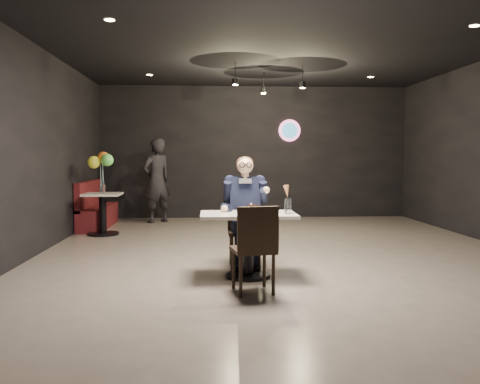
{
  "coord_description": "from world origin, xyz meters",
  "views": [
    {
      "loc": [
        -1.05,
        -7.13,
        1.4
      ],
      "look_at": [
        -0.66,
        -0.71,
        0.95
      ],
      "focal_mm": 38.0,
      "sensor_mm": 36.0,
      "label": 1
    }
  ],
  "objects": [
    {
      "name": "wall_sign",
      "position": [
        0.8,
        4.47,
        2.0
      ],
      "size": [
        0.5,
        0.06,
        0.5
      ],
      "primitive_type": null,
      "color": "pink",
      "rests_on": "floor"
    },
    {
      "name": "pendant_lights",
      "position": [
        0.0,
        2.0,
        2.88
      ],
      "size": [
        1.4,
        1.2,
        0.36
      ],
      "primitive_type": "cube",
      "color": "black",
      "rests_on": "floor"
    },
    {
      "name": "side_table",
      "position": [
        -2.95,
        2.04,
        0.4
      ],
      "size": [
        0.64,
        0.64,
        0.8
      ],
      "primitive_type": "cube",
      "color": "silver",
      "rests_on": "floor"
    },
    {
      "name": "seated_man",
      "position": [
        -0.6,
        -0.76,
        0.72
      ],
      "size": [
        0.6,
        0.8,
        1.44
      ],
      "primitive_type": "cube",
      "color": "black",
      "rests_on": "floor"
    },
    {
      "name": "sundae_glass",
      "position": [
        -0.15,
        -1.39,
        0.84
      ],
      "size": [
        0.08,
        0.08,
        0.18
      ],
      "primitive_type": "cylinder",
      "color": "silver",
      "rests_on": "main_table"
    },
    {
      "name": "cake_slice",
      "position": [
        -0.55,
        -1.39,
        0.8
      ],
      "size": [
        0.14,
        0.13,
        0.08
      ],
      "primitive_type": "cube",
      "rotation": [
        0.0,
        0.0,
        0.35
      ],
      "color": "black",
      "rests_on": "dessert_plate"
    },
    {
      "name": "floor",
      "position": [
        0.0,
        0.0,
        0.0
      ],
      "size": [
        9.0,
        9.0,
        0.0
      ],
      "primitive_type": "plane",
      "color": "gray",
      "rests_on": "ground"
    },
    {
      "name": "dessert_plate",
      "position": [
        -0.51,
        -1.37,
        0.76
      ],
      "size": [
        0.2,
        0.2,
        0.01
      ],
      "primitive_type": "cylinder",
      "color": "white",
      "rests_on": "main_table"
    },
    {
      "name": "booth_bench",
      "position": [
        -3.25,
        3.04,
        0.46
      ],
      "size": [
        0.46,
        1.84,
        0.92
      ],
      "primitive_type": "cube",
      "color": "#410E17",
      "rests_on": "floor"
    },
    {
      "name": "passerby",
      "position": [
        -2.16,
        3.71,
        0.9
      ],
      "size": [
        0.78,
        0.74,
        1.79
      ],
      "primitive_type": "imported",
      "rotation": [
        0.0,
        0.0,
        3.8
      ],
      "color": "black",
      "rests_on": "floor"
    },
    {
      "name": "balloon_bunch",
      "position": [
        -2.95,
        2.04,
        1.23
      ],
      "size": [
        0.4,
        0.4,
        0.66
      ],
      "primitive_type": "cube",
      "color": "#F7FF35",
      "rests_on": "balloon_vase"
    },
    {
      "name": "chair_far",
      "position": [
        -0.6,
        -0.76,
        0.46
      ],
      "size": [
        0.42,
        0.46,
        0.92
      ],
      "primitive_type": "cube",
      "color": "black",
      "rests_on": "floor"
    },
    {
      "name": "wafer_cone",
      "position": [
        -0.15,
        -1.35,
        1.0
      ],
      "size": [
        0.09,
        0.09,
        0.14
      ],
      "primitive_type": "cone",
      "rotation": [
        0.0,
        0.0,
        0.26
      ],
      "color": "tan",
      "rests_on": "sundae_glass"
    },
    {
      "name": "main_table",
      "position": [
        -0.6,
        -1.31,
        0.38
      ],
      "size": [
        1.1,
        0.7,
        0.75
      ],
      "primitive_type": "cube",
      "color": "silver",
      "rests_on": "floor"
    },
    {
      "name": "balloon_vase",
      "position": [
        -2.95,
        2.04,
        0.83
      ],
      "size": [
        0.1,
        0.1,
        0.15
      ],
      "primitive_type": "cylinder",
      "color": "silver",
      "rests_on": "side_table"
    },
    {
      "name": "chair_near",
      "position": [
        -0.6,
        -1.97,
        0.46
      ],
      "size": [
        0.49,
        0.52,
        0.92
      ],
      "primitive_type": "cube",
      "rotation": [
        0.0,
        0.0,
        0.16
      ],
      "color": "black",
      "rests_on": "floor"
    },
    {
      "name": "mint_leaf",
      "position": [
        -0.54,
        -1.42,
        0.84
      ],
      "size": [
        0.06,
        0.04,
        0.01
      ],
      "primitive_type": "ellipsoid",
      "color": "#2D8B36",
      "rests_on": "cake_slice"
    }
  ]
}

